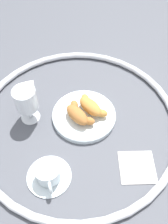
% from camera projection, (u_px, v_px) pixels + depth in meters
% --- Properties ---
extents(ground_plane, '(2.20, 2.20, 0.00)m').
position_uv_depth(ground_plane, '(77.00, 122.00, 0.88)').
color(ground_plane, '#4C4F56').
extents(table_chrome_rim, '(0.71, 0.71, 0.02)m').
position_uv_depth(table_chrome_rim, '(77.00, 120.00, 0.87)').
color(table_chrome_rim, silver).
rests_on(table_chrome_rim, ground_plane).
extents(pastry_plate, '(0.23, 0.23, 0.02)m').
position_uv_depth(pastry_plate, '(84.00, 115.00, 0.88)').
color(pastry_plate, silver).
rests_on(pastry_plate, ground_plane).
extents(croissant_large, '(0.12, 0.10, 0.04)m').
position_uv_depth(croissant_large, '(78.00, 114.00, 0.85)').
color(croissant_large, '#AD6B33').
rests_on(croissant_large, pastry_plate).
extents(croissant_small, '(0.12, 0.10, 0.04)m').
position_uv_depth(croissant_small, '(91.00, 106.00, 0.87)').
color(croissant_small, '#CC893D').
rests_on(croissant_small, pastry_plate).
extents(coffee_cup_near, '(0.14, 0.14, 0.06)m').
position_uv_depth(coffee_cup_near, '(48.00, 173.00, 0.73)').
color(coffee_cup_near, silver).
rests_on(coffee_cup_near, ground_plane).
extents(juice_glass_left, '(0.08, 0.08, 0.14)m').
position_uv_depth(juice_glass_left, '(26.00, 100.00, 0.81)').
color(juice_glass_left, white).
rests_on(juice_glass_left, ground_plane).
extents(sugar_packet, '(0.05, 0.04, 0.01)m').
position_uv_depth(sugar_packet, '(30.00, 85.00, 0.98)').
color(sugar_packet, white).
rests_on(sugar_packet, ground_plane).
extents(folded_napkin, '(0.13, 0.13, 0.01)m').
position_uv_depth(folded_napkin, '(137.00, 167.00, 0.77)').
color(folded_napkin, silver).
rests_on(folded_napkin, ground_plane).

